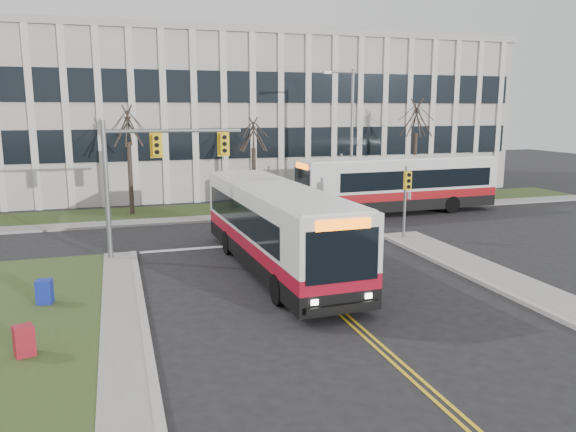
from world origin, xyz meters
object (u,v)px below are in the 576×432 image
Objects in this scene: bus_main at (276,229)px; newspaper_box_red at (24,343)px; directory_sign at (264,193)px; newspaper_box_blue at (45,293)px; streetlight at (349,131)px; bus_cross at (397,186)px.

newspaper_box_red is (-8.86, -6.28, -1.26)m from bus_main.
directory_sign reaches higher than newspaper_box_blue.
directory_sign is 23.48m from newspaper_box_red.
newspaper_box_blue and newspaper_box_red have the same top height.
newspaper_box_blue is at bearing -169.60° from bus_main.
newspaper_box_blue is 4.30m from newspaper_box_red.
bus_cross is at bearing -41.56° from streetlight.
streetlight reaches higher than bus_cross.
streetlight is 26.18m from newspaper_box_red.
streetlight reaches higher than bus_main.
newspaper_box_blue is (-17.46, -14.57, -4.72)m from streetlight.
streetlight is 15.67m from bus_main.
streetlight is at bearing -13.23° from directory_sign.
bus_main is at bearing -49.64° from bus_cross.
bus_main reaches higher than newspaper_box_red.
newspaper_box_red is at bearing -120.75° from directory_sign.
directory_sign is 8.76m from bus_cross.
directory_sign is 2.11× the size of newspaper_box_blue.
bus_cross reaches higher than bus_main.
bus_cross is at bearing -23.60° from directory_sign.
directory_sign is at bearing 40.13° from newspaper_box_red.
bus_cross reaches higher than newspaper_box_red.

